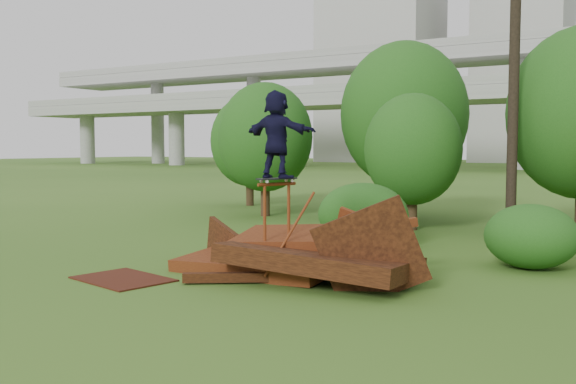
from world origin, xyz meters
The scene contains 15 objects.
ground centered at (0.00, 0.00, 0.00)m, with size 240.00×240.00×0.00m, color #2D5116.
scrap_pile centered at (-0.28, 1.51, 0.40)m, with size 5.62×3.16×2.08m.
grind_rail centered at (-0.59, 1.24, 1.10)m, with size 0.38×0.84×1.84m.
skateboard centered at (-0.59, 1.24, 1.91)m, with size 0.51×0.85×0.09m.
skater centered at (-0.59, 1.24, 2.76)m, with size 1.55×0.49×1.67m, color black.
flat_plate centered at (-2.97, -0.47, 0.01)m, with size 1.80×1.28×0.03m, color #3B170C.
tree_0 centered at (-6.83, 10.40, 2.87)m, with size 3.45×3.45×4.86m.
tree_1 centered at (-2.34, 12.50, 3.66)m, with size 4.49×4.49×6.24m.
tree_2 centered at (-0.85, 9.38, 2.44)m, with size 2.94×2.94×4.14m.
tree_6 centered at (-9.70, 13.59, 2.77)m, with size 3.38×3.38×4.72m.
shrub_left centered at (-0.82, 5.73, 0.81)m, with size 2.33×2.15×1.61m, color #1A4813.
shrub_right centered at (3.44, 4.70, 0.67)m, with size 1.90×1.74×1.35m, color #1A4813.
utility_pole centered at (2.13, 8.93, 4.62)m, with size 1.40×0.28×9.10m.
building_left centered at (-38.00, 95.00, 17.50)m, with size 18.00×16.00×35.00m, color #9E9E99.
building_right centered at (-16.00, 102.00, 14.00)m, with size 14.00×14.00×28.00m, color #9E9E99.
Camera 1 is at (5.91, -9.14, 2.51)m, focal length 40.00 mm.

